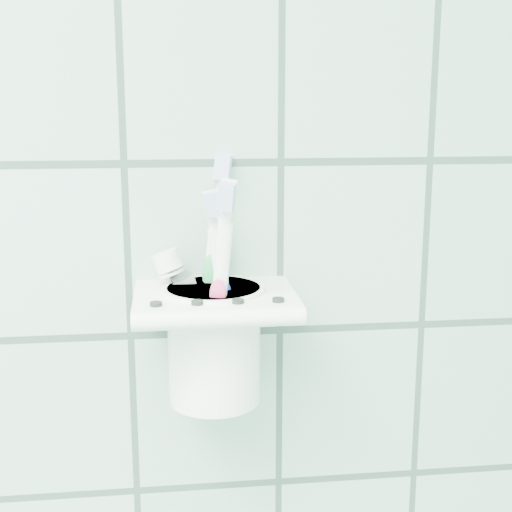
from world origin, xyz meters
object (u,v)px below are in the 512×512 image
(holder_bracket, at_px, (215,302))
(cup, at_px, (214,340))
(toothbrush_orange, at_px, (209,286))
(toothbrush_blue, at_px, (196,275))
(toothbrush_pink, at_px, (236,290))
(toothpaste_tube, at_px, (214,306))

(holder_bracket, relative_size, cup, 1.32)
(cup, relative_size, toothbrush_orange, 0.53)
(cup, height_order, toothbrush_blue, toothbrush_blue)
(toothbrush_orange, bearing_deg, toothbrush_pink, 42.95)
(cup, height_order, toothbrush_orange, toothbrush_orange)
(holder_bracket, distance_m, cup, 0.04)
(cup, xyz_separation_m, toothbrush_blue, (-0.02, 0.00, 0.06))
(holder_bracket, distance_m, toothbrush_orange, 0.02)
(toothbrush_orange, relative_size, toothpaste_tube, 1.40)
(toothbrush_blue, bearing_deg, holder_bracket, -11.34)
(toothpaste_tube, bearing_deg, holder_bracket, -94.11)
(toothbrush_orange, bearing_deg, toothbrush_blue, 150.49)
(toothbrush_orange, bearing_deg, cup, 82.22)
(toothbrush_blue, xyz_separation_m, toothpaste_tube, (0.02, 0.01, -0.03))
(toothbrush_pink, xyz_separation_m, toothbrush_orange, (-0.02, -0.01, 0.01))
(toothbrush_blue, bearing_deg, toothpaste_tube, 37.61)
(toothbrush_pink, relative_size, toothpaste_tube, 1.29)
(toothbrush_pink, distance_m, toothbrush_orange, 0.03)
(cup, xyz_separation_m, toothbrush_pink, (0.02, 0.00, 0.04))
(holder_bracket, distance_m, toothbrush_pink, 0.02)
(cup, relative_size, toothbrush_blue, 0.49)
(toothbrush_pink, relative_size, toothbrush_orange, 0.92)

